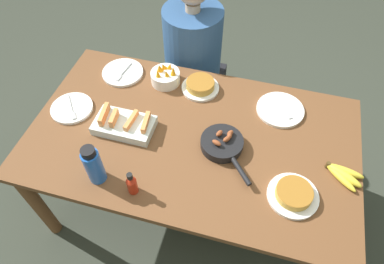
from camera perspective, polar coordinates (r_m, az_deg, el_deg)
ground_plane at (r=2.36m, az=0.00°, el=-11.07°), size 14.00×14.00×0.00m
dining_table at (r=1.82m, az=0.00°, el=-2.18°), size 1.68×0.98×0.70m
banana_bunch at (r=1.75m, az=23.84°, el=-6.46°), size 0.19×0.15×0.04m
melon_tray at (r=1.80m, az=-11.27°, el=1.26°), size 0.31×0.18×0.10m
skillet at (r=1.70m, az=5.11°, el=-2.01°), size 0.29×0.31×0.08m
frittata_plate_center at (r=1.96m, az=1.40°, el=7.72°), size 0.22×0.22×0.06m
frittata_plate_side at (r=1.62m, az=16.56°, el=-9.90°), size 0.23×0.23×0.05m
empty_plate_near_front at (r=1.92m, az=14.49°, el=3.64°), size 0.26×0.26×0.02m
empty_plate_far_left at (r=2.11m, az=-11.47°, el=9.69°), size 0.24×0.24×0.02m
empty_plate_far_right at (r=1.98m, az=-19.40°, el=3.76°), size 0.23×0.23×0.02m
fruit_bowl_mango at (r=2.00m, az=-4.48°, el=9.25°), size 0.17×0.17×0.13m
water_bottle at (r=1.59m, az=-16.09°, el=-5.32°), size 0.08×0.08×0.23m
hot_sauce_bottle at (r=1.55m, az=-10.00°, el=-8.52°), size 0.05×0.05×0.14m
person_figure at (r=2.43m, az=0.12°, el=10.36°), size 0.42×0.42×1.20m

